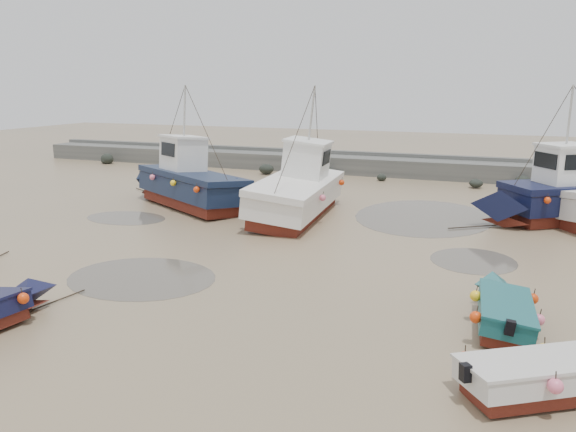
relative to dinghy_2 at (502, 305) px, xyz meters
name	(u,v)px	position (x,y,z in m)	size (l,w,h in m)	color
ground	(289,271)	(-6.86, 2.09, -0.57)	(120.00, 120.00, 0.00)	#8C7456
seawall	(403,167)	(-6.81, 24.09, 0.06)	(60.00, 4.92, 1.50)	#5F5E5A
puddle_a	(142,277)	(-11.20, -0.30, -0.56)	(5.08, 5.08, 0.01)	#514B41
puddle_b	(473,261)	(-1.01, 5.60, -0.56)	(3.06, 3.06, 0.01)	#514B41
puddle_c	(126,218)	(-17.01, 6.61, -0.56)	(4.06, 4.06, 0.01)	#514B41
puddle_d	(424,217)	(-3.68, 12.05, -0.56)	(6.50, 6.50, 0.01)	#514B41
dinghy_2	(502,305)	(0.00, 0.00, 0.00)	(1.86, 5.09, 1.43)	maroon
dinghy_3	(567,371)	(1.29, -3.23, -0.02)	(5.35, 3.80, 1.43)	maroon
cabin_boat_0	(184,181)	(-15.85, 10.14, 0.76)	(9.74, 6.47, 6.22)	maroon
cabin_boat_1	(298,188)	(-9.57, 10.41, 0.73)	(3.47, 11.44, 6.22)	maroon
cabin_boat_2	(567,194)	(2.57, 13.34, 0.77)	(9.00, 6.84, 6.22)	maroon
person	(237,214)	(-12.45, 9.38, -0.57)	(0.66, 0.43, 1.81)	#19213E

